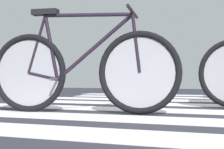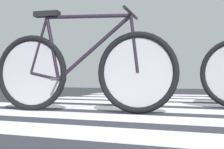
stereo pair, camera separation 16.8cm
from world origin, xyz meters
name	(u,v)px [view 1 (the left image)]	position (x,y,z in m)	size (l,w,h in m)	color
ground	(218,111)	(0.00, 0.00, 0.01)	(18.00, 14.00, 0.02)	#272930
crosswalk_markings	(219,109)	(0.00, 0.19, 0.02)	(5.41, 5.77, 0.00)	silver
bicycle_1_of_3	(82,70)	(-1.13, -0.69, 0.41)	(1.73, 0.52, 0.93)	black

